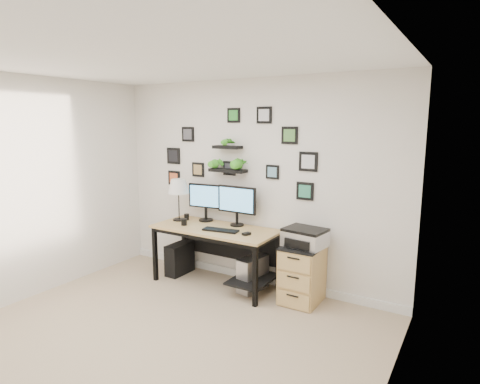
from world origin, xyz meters
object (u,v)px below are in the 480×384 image
Objects in this scene: monitor_left at (205,200)px; pc_tower_black at (180,258)px; desk at (219,237)px; monitor_right at (237,202)px; file_cabinet at (302,274)px; pc_tower_grey at (253,274)px; printer at (305,237)px; mug at (184,222)px; table_lamp at (178,187)px.

pc_tower_black is (-0.33, -0.17, -0.83)m from monitor_left.
monitor_right is (0.15, 0.19, 0.43)m from desk.
file_cabinet is at bearing -7.79° from monitor_right.
pc_tower_grey is (0.81, -0.15, -0.83)m from monitor_left.
desk is 1.15m from printer.
mug is 0.13× the size of file_cabinet.
printer is at bearing 3.25° from desk.
monitor_left is 0.75× the size of file_cabinet.
monitor_right reaches higher than printer.
table_lamp is 0.50m from mug.
mug is at bearing -38.36° from table_lamp.
printer is at bearing -4.91° from monitor_left.
table_lamp is at bearing 112.49° from pc_tower_black.
pc_tower_grey is (0.47, 0.04, -0.41)m from desk.
mug is 0.64m from pc_tower_black.
mug is at bearing -172.71° from file_cabinet.
mug is 0.19× the size of pc_tower_grey.
pc_tower_black is (-0.67, 0.02, -0.41)m from desk.
file_cabinet is (1.11, 0.06, -0.29)m from desk.
monitor_right is at bearing 172.72° from printer.
pc_tower_grey is (1.14, 0.02, -0.00)m from pc_tower_black.
pc_tower_black is (0.01, -0.02, -0.99)m from table_lamp.
desk reaches higher than pc_tower_black.
printer is (0.66, 0.03, 0.56)m from pc_tower_grey.
pc_tower_black is (-0.22, 0.16, -0.58)m from mug.
monitor_left is 1.63m from file_cabinet.
monitor_left is 0.89× the size of table_lamp.
monitor_right is at bearing 154.62° from pc_tower_grey.
file_cabinet is (0.64, 0.02, 0.12)m from pc_tower_grey.
desk is 3.54× the size of pc_tower_grey.
desk is at bearing -29.25° from monitor_left.
desk is at bearing -3.51° from table_lamp.
pc_tower_grey is at bearing -178.14° from file_cabinet.
file_cabinet is (1.78, 0.04, 0.12)m from pc_tower_black.
pc_tower_grey is at bearing -10.72° from monitor_left.
table_lamp is 1.14× the size of printer.
file_cabinet is at bearing -162.29° from printer.
monitor_right is 1.31× the size of pc_tower_black.
table_lamp is at bearing -179.47° from file_cabinet.
pc_tower_black is at bearing -168.08° from monitor_right.
monitor_right is 1.19m from pc_tower_black.
pc_tower_black is 0.94× the size of pc_tower_grey.
mug reaches higher than desk.
table_lamp is at bearing -179.27° from printer.
pc_tower_grey is at bearing 11.02° from mug.
table_lamp is 1.86m from printer.
table_lamp is 0.84× the size of file_cabinet.
mug is (-0.10, -0.33, -0.25)m from monitor_left.
desk is 3.24× the size of printer.
file_cabinet is (0.97, -0.13, -0.72)m from monitor_right.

